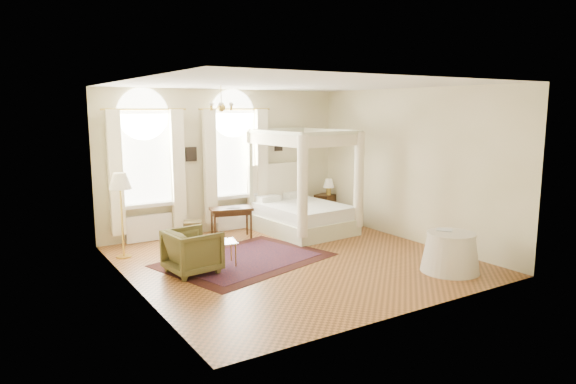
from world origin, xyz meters
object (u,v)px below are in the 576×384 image
Objects in this scene: nightstand at (325,207)px; floor_lamp at (120,186)px; armchair at (193,251)px; canopy_bed at (303,209)px; side_table at (450,252)px; coffee_table at (218,244)px; writing_desk at (231,212)px; stool at (193,224)px.

floor_lamp is at bearing -172.06° from nightstand.
canopy_bed is at bearing -72.23° from armchair.
armchair is 0.52× the size of floor_lamp.
side_table is (-0.70, -4.73, 0.02)m from nightstand.
nightstand is at bearing -69.07° from armchair.
canopy_bed is 4.22m from floor_lamp.
nightstand is 4.64m from coffee_table.
writing_desk is at bearing 118.22° from side_table.
canopy_bed is at bearing -12.32° from writing_desk.
nightstand is 0.85× the size of coffee_table.
writing_desk reaches higher than nightstand.
nightstand is 3.02m from writing_desk.
floor_lamp is (-0.79, 1.62, 1.02)m from armchair.
armchair is at bearing 149.01° from side_table.
canopy_bed is 2.59m from stool.
side_table is (3.09, -4.42, -0.02)m from stool.
side_table reaches higher than writing_desk.
coffee_table is (-0.27, -1.93, 0.04)m from stool.
nightstand is at bearing 7.94° from floor_lamp.
floor_lamp reaches higher than stool.
canopy_bed is 3.16× the size of coffee_table.
armchair is at bearing -165.00° from coffee_table.
armchair is at bearing -152.74° from nightstand.
nightstand reaches higher than coffee_table.
writing_desk is (-2.96, -0.52, 0.27)m from nightstand.
canopy_bed is 4.73× the size of stool.
nightstand is 5.19m from armchair.
armchair reaches higher than side_table.
armchair is 1.14× the size of coffee_table.
canopy_bed reaches higher than floor_lamp.
floor_lamp is (-1.34, 1.48, 1.01)m from coffee_table.
stool is 1.95m from coffee_table.
floor_lamp is at bearing 178.19° from canopy_bed.
stool is at bearing 81.94° from coffee_table.
writing_desk is 0.61× the size of floor_lamp.
stool is at bearing -27.92° from armchair.
armchair is (-0.82, -2.07, 0.02)m from stool.
nightstand is (1.28, 0.88, -0.22)m from canopy_bed.
nightstand is 1.28× the size of stool.
writing_desk is 1.33× the size of coffee_table.
stool is 1.97m from floor_lamp.
canopy_bed reaches higher than writing_desk.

